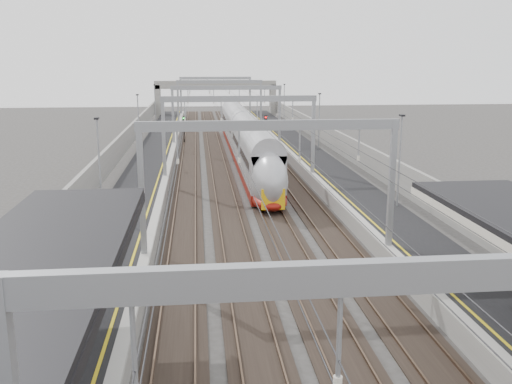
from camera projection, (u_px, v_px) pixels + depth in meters
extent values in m
cube|color=black|center=(148.00, 175.00, 50.80)|extent=(4.00, 120.00, 1.00)
cube|color=black|center=(324.00, 171.00, 52.40)|extent=(4.00, 120.00, 1.00)
cube|color=black|center=(187.00, 179.00, 51.25)|extent=(2.40, 140.00, 0.08)
cube|color=brown|center=(179.00, 178.00, 51.16)|extent=(0.07, 140.00, 0.14)
cube|color=brown|center=(195.00, 178.00, 51.30)|extent=(0.07, 140.00, 0.14)
cube|color=black|center=(221.00, 178.00, 51.55)|extent=(2.40, 140.00, 0.08)
cube|color=brown|center=(213.00, 178.00, 51.46)|extent=(0.07, 140.00, 0.14)
cube|color=brown|center=(229.00, 177.00, 51.60)|extent=(0.07, 140.00, 0.14)
cube|color=black|center=(254.00, 178.00, 51.85)|extent=(2.40, 140.00, 0.08)
cube|color=brown|center=(246.00, 177.00, 51.76)|extent=(0.07, 140.00, 0.14)
cube|color=brown|center=(262.00, 177.00, 51.90)|extent=(0.07, 140.00, 0.14)
cube|color=black|center=(286.00, 177.00, 52.15)|extent=(2.40, 140.00, 0.08)
cube|color=brown|center=(278.00, 176.00, 52.06)|extent=(0.07, 140.00, 0.14)
cube|color=brown|center=(294.00, 176.00, 52.21)|extent=(0.07, 140.00, 0.14)
cube|color=gray|center=(441.00, 274.00, 8.38)|extent=(13.00, 0.25, 0.50)
cube|color=gray|center=(141.00, 189.00, 27.82)|extent=(0.28, 0.28, 6.60)
cube|color=gray|center=(392.00, 184.00, 29.08)|extent=(0.28, 0.28, 6.60)
cube|color=gray|center=(270.00, 125.00, 27.77)|extent=(13.00, 0.25, 0.50)
cube|color=gray|center=(164.00, 136.00, 47.20)|extent=(0.28, 0.28, 6.60)
cube|color=gray|center=(313.00, 134.00, 48.47)|extent=(0.28, 0.28, 6.60)
cube|color=gray|center=(239.00, 99.00, 47.15)|extent=(13.00, 0.25, 0.50)
cube|color=gray|center=(173.00, 114.00, 66.59)|extent=(0.28, 0.28, 6.60)
cube|color=gray|center=(280.00, 113.00, 67.85)|extent=(0.28, 0.28, 6.60)
cube|color=gray|center=(226.00, 88.00, 66.54)|extent=(13.00, 0.25, 0.50)
cube|color=gray|center=(178.00, 102.00, 85.97)|extent=(0.28, 0.28, 6.60)
cube|color=gray|center=(261.00, 102.00, 87.24)|extent=(0.28, 0.28, 6.60)
cube|color=gray|center=(219.00, 82.00, 85.92)|extent=(13.00, 0.25, 0.50)
cube|color=gray|center=(181.00, 95.00, 103.42)|extent=(0.28, 0.28, 6.60)
cube|color=gray|center=(250.00, 95.00, 104.69)|extent=(0.28, 0.28, 6.60)
cube|color=gray|center=(215.00, 78.00, 103.37)|extent=(13.00, 0.25, 0.50)
cylinder|color=#262628|center=(187.00, 113.00, 54.87)|extent=(0.03, 140.00, 0.03)
cylinder|color=#262628|center=(218.00, 113.00, 55.17)|extent=(0.03, 140.00, 0.03)
cylinder|color=#262628|center=(249.00, 113.00, 55.47)|extent=(0.03, 140.00, 0.03)
cylinder|color=#262628|center=(279.00, 112.00, 55.77)|extent=(0.03, 140.00, 0.03)
cylinder|color=black|center=(24.00, 277.00, 20.02)|extent=(0.20, 0.20, 4.00)
cube|color=gray|center=(216.00, 85.00, 103.63)|extent=(22.00, 2.20, 1.40)
cube|color=gray|center=(158.00, 102.00, 103.27)|extent=(1.00, 2.20, 6.20)
cube|color=gray|center=(273.00, 101.00, 105.38)|extent=(1.00, 2.20, 6.20)
cube|color=gray|center=(111.00, 163.00, 50.23)|extent=(0.30, 120.00, 3.20)
cube|color=gray|center=(358.00, 159.00, 52.48)|extent=(0.30, 120.00, 3.20)
cube|color=maroon|center=(254.00, 172.00, 51.58)|extent=(2.58, 21.94, 0.76)
cube|color=#A1A1A6|center=(254.00, 152.00, 51.18)|extent=(2.58, 21.94, 2.86)
cube|color=black|center=(264.00, 195.00, 44.21)|extent=(1.91, 2.29, 0.48)
cube|color=maroon|center=(237.00, 139.00, 73.22)|extent=(2.58, 21.94, 0.76)
cube|color=#A1A1A6|center=(236.00, 125.00, 72.82)|extent=(2.58, 21.94, 2.86)
cube|color=black|center=(241.00, 151.00, 65.85)|extent=(1.91, 2.29, 0.48)
ellipsoid|color=#A1A1A6|center=(269.00, 181.00, 40.42)|extent=(2.58, 4.96, 4.01)
cube|color=#EFB10C|center=(273.00, 199.00, 38.62)|extent=(1.62, 0.12, 1.43)
cube|color=black|center=(272.00, 177.00, 38.72)|extent=(1.53, 0.55, 0.90)
cylinder|color=black|center=(184.00, 132.00, 73.32)|extent=(0.12, 0.12, 3.00)
cube|color=black|center=(184.00, 119.00, 72.97)|extent=(0.32, 0.22, 0.75)
sphere|color=#0CE526|center=(184.00, 118.00, 72.81)|extent=(0.16, 0.16, 0.16)
cylinder|color=black|center=(246.00, 127.00, 78.18)|extent=(0.12, 0.12, 3.00)
cube|color=black|center=(246.00, 116.00, 77.82)|extent=(0.32, 0.22, 0.75)
sphere|color=red|center=(246.00, 115.00, 77.66)|extent=(0.16, 0.16, 0.16)
cylinder|color=black|center=(266.00, 131.00, 74.52)|extent=(0.12, 0.12, 3.00)
cube|color=black|center=(266.00, 118.00, 74.16)|extent=(0.32, 0.22, 0.75)
sphere|color=red|center=(266.00, 117.00, 74.00)|extent=(0.16, 0.16, 0.16)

